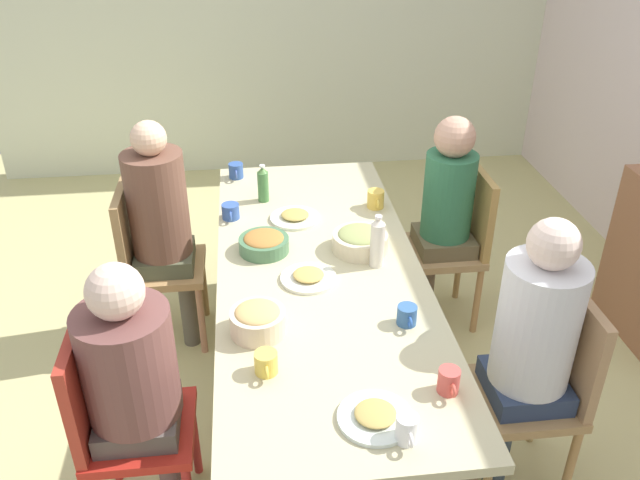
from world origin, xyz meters
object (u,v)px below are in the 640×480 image
(person_3, at_px, (532,338))
(chair_2, at_px, (149,258))
(plate_2, at_px, (295,217))
(cup_5, at_px, (266,363))
(cup_0, at_px, (376,199))
(plate_0, at_px, (308,277))
(cup_3, at_px, (231,212))
(bowl_1, at_px, (258,320))
(bowl_2, at_px, (360,240))
(chair_0, at_px, (117,419))
(bottle_0, at_px, (377,242))
(plate_1, at_px, (375,416))
(chair_3, at_px, (544,382))
(cup_4, at_px, (449,381))
(bowl_0, at_px, (264,243))
(chair_1, at_px, (458,239))
(person_1, at_px, (445,206))
(dining_table, at_px, (320,283))
(person_2, at_px, (161,217))
(person_0, at_px, (134,375))
(cup_1, at_px, (407,315))
(cup_6, at_px, (407,429))
(cup_2, at_px, (236,171))
(bottle_1, at_px, (263,184))

(person_3, bearing_deg, chair_2, -126.24)
(plate_2, bearing_deg, cup_5, -9.96)
(cup_0, bearing_deg, plate_0, -33.12)
(person_3, height_order, cup_3, person_3)
(bowl_1, xyz_separation_m, bowl_2, (-0.56, 0.49, -0.01))
(chair_2, relative_size, bowl_1, 4.19)
(chair_0, bearing_deg, bottle_0, 118.22)
(plate_1, bearing_deg, chair_3, 114.18)
(cup_4, relative_size, cup_5, 0.93)
(chair_3, distance_m, bowl_2, 1.00)
(bowl_0, relative_size, cup_5, 1.95)
(bowl_1, relative_size, cup_4, 1.94)
(chair_0, distance_m, chair_1, 2.03)
(cup_5, bearing_deg, chair_2, -155.32)
(person_1, xyz_separation_m, plate_0, (0.66, -0.80, 0.03))
(person_3, bearing_deg, dining_table, -127.85)
(cup_4, bearing_deg, chair_1, 160.65)
(plate_0, height_order, cup_0, cup_0)
(person_2, xyz_separation_m, plate_0, (0.66, 0.68, 0.01))
(chair_0, bearing_deg, plate_2, 144.21)
(person_0, distance_m, plate_0, 0.85)
(cup_1, bearing_deg, chair_2, -132.01)
(cup_6, bearing_deg, person_0, -116.33)
(chair_0, xyz_separation_m, person_3, (0.00, 1.58, 0.23))
(person_0, relative_size, chair_2, 1.31)
(person_2, distance_m, cup_2, 0.59)
(bowl_1, bearing_deg, cup_4, 57.35)
(chair_3, height_order, bowl_0, chair_3)
(plate_0, distance_m, bowl_2, 0.35)
(person_1, height_order, cup_1, person_1)
(chair_1, xyz_separation_m, person_2, (0.00, -1.58, 0.24))
(plate_1, bearing_deg, bowl_0, -164.38)
(dining_table, relative_size, chair_2, 2.57)
(cup_3, bearing_deg, cup_2, 176.35)
(bowl_0, xyz_separation_m, bowl_1, (0.60, -0.05, 0.01))
(chair_3, xyz_separation_m, bottle_1, (-1.29, -1.05, 0.33))
(bowl_0, relative_size, bowl_2, 0.90)
(chair_0, distance_m, cup_2, 1.69)
(bowl_2, relative_size, cup_2, 2.19)
(person_1, height_order, plate_1, person_1)
(cup_3, bearing_deg, bowl_0, 24.05)
(bowl_0, distance_m, cup_5, 0.84)
(plate_2, bearing_deg, person_0, -32.48)
(dining_table, bearing_deg, bottle_0, 91.40)
(person_2, relative_size, plate_1, 5.04)
(cup_6, bearing_deg, chair_2, -148.40)
(bowl_1, bearing_deg, bowl_2, 138.78)
(plate_1, bearing_deg, cup_6, 38.31)
(person_0, height_order, bottle_1, person_0)
(dining_table, relative_size, chair_0, 2.57)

